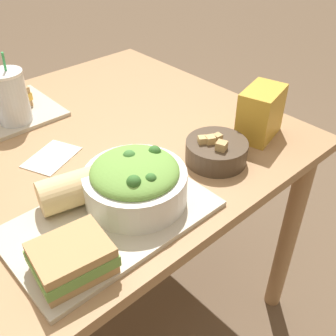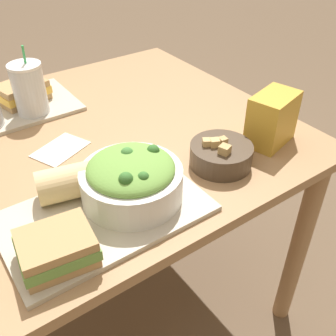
# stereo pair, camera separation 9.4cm
# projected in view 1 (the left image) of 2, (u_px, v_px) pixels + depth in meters

# --- Properties ---
(ground_plane) EXTENTS (12.00, 12.00, 0.00)m
(ground_plane) POSITION_uv_depth(u_px,v_px,m) (71.00, 329.00, 1.48)
(ground_plane) COLOR brown
(dining_table) EXTENTS (1.46, 0.99, 0.77)m
(dining_table) POSITION_uv_depth(u_px,v_px,m) (34.00, 191.00, 1.08)
(dining_table) COLOR #A37A51
(dining_table) RESTS_ON ground_plane
(tray_near) EXTENTS (0.44, 0.27, 0.01)m
(tray_near) POSITION_uv_depth(u_px,v_px,m) (111.00, 219.00, 0.85)
(tray_near) COLOR #BCB29E
(tray_near) RESTS_ON dining_table
(salad_bowl) EXTENTS (0.23, 0.23, 0.11)m
(salad_bowl) POSITION_uv_depth(u_px,v_px,m) (135.00, 181.00, 0.86)
(salad_bowl) COLOR white
(salad_bowl) RESTS_ON tray_near
(soup_bowl) EXTENTS (0.16, 0.16, 0.08)m
(soup_bowl) POSITION_uv_depth(u_px,v_px,m) (216.00, 151.00, 1.02)
(soup_bowl) COLOR #473828
(soup_bowl) RESTS_ON dining_table
(sandwich_near) EXTENTS (0.15, 0.13, 0.06)m
(sandwich_near) POSITION_uv_depth(u_px,v_px,m) (72.00, 258.00, 0.71)
(sandwich_near) COLOR tan
(sandwich_near) RESTS_ON tray_near
(baguette_near) EXTENTS (0.15, 0.11, 0.08)m
(baguette_near) POSITION_uv_depth(u_px,v_px,m) (70.00, 191.00, 0.86)
(baguette_near) COLOR #DBBC84
(baguette_near) RESTS_ON tray_near
(sandwich_far) EXTENTS (0.17, 0.14, 0.06)m
(sandwich_far) POSITION_uv_depth(u_px,v_px,m) (1.00, 101.00, 1.22)
(sandwich_far) COLOR tan
(sandwich_far) RESTS_ON tray_far
(drink_cup_red) EXTENTS (0.10, 0.10, 0.21)m
(drink_cup_red) POSITION_uv_depth(u_px,v_px,m) (11.00, 99.00, 1.14)
(drink_cup_red) COLOR silver
(drink_cup_red) RESTS_ON tray_far
(chip_bag) EXTENTS (0.16, 0.12, 0.14)m
(chip_bag) POSITION_uv_depth(u_px,v_px,m) (261.00, 113.00, 1.10)
(chip_bag) COLOR gold
(chip_bag) RESTS_ON dining_table
(napkin_folded) EXTENTS (0.17, 0.15, 0.00)m
(napkin_folded) POSITION_uv_depth(u_px,v_px,m) (52.00, 157.00, 1.05)
(napkin_folded) COLOR silver
(napkin_folded) RESTS_ON dining_table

